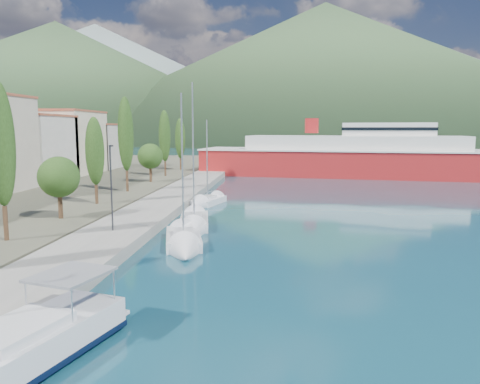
{
  "coord_description": "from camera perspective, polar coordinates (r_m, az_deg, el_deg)",
  "views": [
    {
      "loc": [
        2.83,
        -18.99,
        7.95
      ],
      "look_at": [
        0.0,
        14.0,
        3.5
      ],
      "focal_mm": 35.0,
      "sensor_mm": 36.0,
      "label": 1
    }
  ],
  "objects": [
    {
      "name": "quay",
      "position": [
        47.13,
        -9.7,
        -1.67
      ],
      "size": [
        5.0,
        88.0,
        0.8
      ],
      "primitive_type": "cube",
      "color": "gray",
      "rests_on": "ground"
    },
    {
      "name": "hills_near",
      "position": [
        405.01,
        18.99,
        13.1
      ],
      "size": [
        1010.0,
        520.0,
        115.0
      ],
      "color": "#3A5733",
      "rests_on": "ground"
    },
    {
      "name": "lamp_posts",
      "position": [
        35.72,
        -14.47,
        1.2
      ],
      "size": [
        0.15,
        43.57,
        6.06
      ],
      "color": "#2D2D33",
      "rests_on": "quay"
    },
    {
      "name": "sailboat_near",
      "position": [
        31.21,
        -6.82,
        -6.58
      ],
      "size": [
        4.07,
        8.17,
        11.26
      ],
      "color": "silver",
      "rests_on": "ground"
    },
    {
      "name": "sailboat_mid",
      "position": [
        37.07,
        -5.69,
        -4.29
      ],
      "size": [
        3.63,
        8.97,
        12.54
      ],
      "color": "silver",
      "rests_on": "ground"
    },
    {
      "name": "motor_cruiser",
      "position": [
        17.45,
        -27.16,
        -18.33
      ],
      "size": [
        5.06,
        9.44,
        3.35
      ],
      "color": "black",
      "rests_on": "ground"
    },
    {
      "name": "town_buildings",
      "position": [
        65.91,
        -27.1,
        4.75
      ],
      "size": [
        9.2,
        69.2,
        11.3
      ],
      "color": "beige",
      "rests_on": "land_strip"
    },
    {
      "name": "hills_far",
      "position": [
        655.7,
        17.31,
        13.4
      ],
      "size": [
        1480.0,
        900.0,
        180.0
      ],
      "color": "gray",
      "rests_on": "ground"
    },
    {
      "name": "ground",
      "position": [
        139.25,
        3.75,
        4.37
      ],
      "size": [
        1400.0,
        1400.0,
        0.0
      ],
      "primitive_type": "plane",
      "color": "#144556"
    },
    {
      "name": "sailboat_far",
      "position": [
        48.78,
        -4.64,
        -1.42
      ],
      "size": [
        3.91,
        6.98,
        9.77
      ],
      "color": "silver",
      "rests_on": "ground"
    },
    {
      "name": "ferry",
      "position": [
        81.71,
        13.83,
        4.06
      ],
      "size": [
        53.1,
        19.05,
        10.33
      ],
      "color": "#AC1C1D",
      "rests_on": "ground"
    },
    {
      "name": "tree_row",
      "position": [
        53.29,
        -14.77,
        5.14
      ],
      "size": [
        3.48,
        64.32,
        11.0
      ],
      "color": "#47301E",
      "rests_on": "land_strip"
    }
  ]
}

